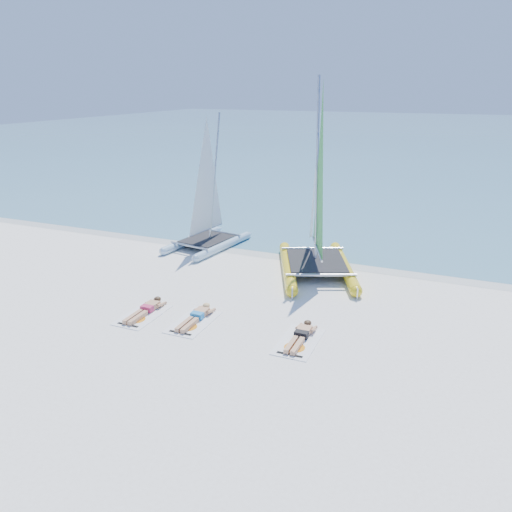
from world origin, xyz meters
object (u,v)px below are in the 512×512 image
(catamaran_yellow, at_px, (317,209))
(catamaran_blue, at_px, (207,207))
(towel_a, at_px, (143,315))
(sunbather_a, at_px, (146,309))
(towel_b, at_px, (193,322))
(sunbather_b, at_px, (197,316))
(towel_c, at_px, (299,342))
(sunbather_c, at_px, (301,335))

(catamaran_yellow, bearing_deg, catamaran_blue, 148.83)
(catamaran_blue, height_order, catamaran_yellow, catamaran_yellow)
(catamaran_blue, bearing_deg, towel_a, -69.71)
(towel_a, distance_m, sunbather_a, 0.22)
(towel_b, xyz_separation_m, sunbather_b, (0.00, 0.19, 0.11))
(catamaran_blue, bearing_deg, sunbather_b, -56.06)
(catamaran_yellow, relative_size, towel_c, 3.88)
(sunbather_a, bearing_deg, towel_a, -90.00)
(catamaran_yellow, bearing_deg, sunbather_b, -131.16)
(catamaran_yellow, bearing_deg, sunbather_a, -143.84)
(catamaran_yellow, relative_size, towel_b, 3.88)
(catamaran_yellow, distance_m, sunbather_c, 6.21)
(catamaran_yellow, distance_m, towel_c, 6.42)
(sunbather_b, height_order, sunbather_c, same)
(catamaran_yellow, bearing_deg, towel_c, -100.20)
(catamaran_blue, height_order, sunbather_b, catamaran_blue)
(towel_c, distance_m, sunbather_c, 0.22)
(sunbather_a, height_order, sunbather_b, same)
(catamaran_yellow, relative_size, sunbather_b, 4.16)
(towel_a, bearing_deg, catamaran_yellow, 59.45)
(towel_a, xyz_separation_m, sunbather_c, (4.87, 0.40, 0.11))
(towel_a, distance_m, towel_c, 4.87)
(catamaran_yellow, relative_size, towel_a, 3.88)
(catamaran_blue, xyz_separation_m, towel_c, (6.24, -6.63, -1.70))
(catamaran_yellow, xyz_separation_m, towel_c, (1.28, -5.87, -2.25))
(towel_a, bearing_deg, sunbather_a, 90.00)
(towel_a, distance_m, sunbather_c, 4.89)
(sunbather_a, xyz_separation_m, sunbather_b, (1.65, 0.16, 0.00))
(towel_a, relative_size, sunbather_b, 1.07)
(catamaran_blue, xyz_separation_m, catamaran_yellow, (4.97, -0.76, 0.55))
(towel_a, bearing_deg, towel_c, 2.50)
(catamaran_yellow, xyz_separation_m, sunbather_c, (1.28, -5.68, -2.14))
(sunbather_a, distance_m, sunbather_b, 1.66)
(sunbather_b, distance_m, sunbather_c, 3.22)
(catamaran_blue, distance_m, sunbather_a, 6.98)
(sunbather_c, bearing_deg, sunbather_a, -177.50)
(sunbather_a, height_order, sunbather_c, same)
(sunbather_a, relative_size, towel_b, 0.93)
(sunbather_c, bearing_deg, towel_b, -175.67)
(catamaran_blue, xyz_separation_m, towel_b, (3.03, -6.69, -1.70))
(catamaran_blue, relative_size, towel_b, 3.09)
(towel_c, bearing_deg, towel_a, -177.50)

